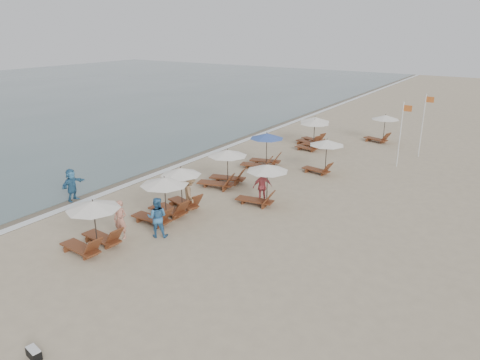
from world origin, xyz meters
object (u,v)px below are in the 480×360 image
Objects in this scene: lounger_station_2 at (178,192)px; inland_station_2 at (381,126)px; lounger_station_3 at (224,169)px; inland_station_1 at (323,152)px; duffel_bag at (34,353)px; lounger_station_1 at (161,199)px; beachgoer_mid_b at (190,193)px; beachgoer_mid_a at (157,217)px; beachgoer_near at (120,220)px; lounger_station_0 at (92,226)px; inland_station_0 at (262,181)px; flag_pole_near at (401,131)px; beachgoer_far_a at (262,187)px; lounger_station_4 at (263,151)px; waterline_walker at (72,185)px; lounger_station_6 at (312,129)px; lounger_station_5 at (312,133)px.

inland_station_2 is at bearing 77.90° from lounger_station_2.
lounger_station_3 is 6.70m from inland_station_1.
duffel_bag is at bearing -90.25° from inland_station_1.
lounger_station_1 reaches higher than beachgoer_mid_b.
duffel_bag is at bearing 76.73° from beachgoer_mid_a.
duffel_bag is at bearing -72.59° from beachgoer_near.
lounger_station_1 is at bearing 84.53° from lounger_station_0.
inland_station_0 is 11.83m from flag_pole_near.
lounger_station_0 is 2.84m from beachgoer_mid_a.
inland_station_1 is 1.48× the size of beachgoer_far_a.
lounger_station_1 is 5.36m from inland_station_0.
lounger_station_3 is at bearing -128.74° from flag_pole_near.
lounger_station_4 is at bearing 119.51° from inland_station_0.
beachgoer_far_a is 10.32m from waterline_walker.
flag_pole_near reaches higher than lounger_station_6.
beachgoer_far_a is at bearing -112.50° from flag_pole_near.
lounger_station_4 reaches higher than duffel_bag.
lounger_station_4 reaches higher than beachgoer_near.
lounger_station_2 is 10.58m from inland_station_1.
lounger_station_6 is 1.46× the size of waterline_walker.
beachgoer_mid_a reaches higher than duffel_bag.
lounger_station_0 reaches higher than duffel_bag.
lounger_station_0 is 1.43× the size of beachgoer_mid_b.
beachgoer_mid_a is at bearing -78.90° from lounger_station_3.
waterline_walker is at bearing -129.47° from flag_pole_near.
beachgoer_mid_b reaches higher than waterline_walker.
lounger_station_4 is 1.04× the size of inland_station_1.
inland_station_2 is at bearing 85.85° from inland_station_0.
inland_station_0 is (3.06, 4.39, 0.26)m from lounger_station_1.
lounger_station_0 is 1.01× the size of inland_station_1.
beachgoer_mid_a is at bearing 59.29° from lounger_station_0.
beachgoer_mid_b reaches higher than beachgoer_far_a.
beachgoer_near is (-3.81, -13.67, -0.53)m from inland_station_1.
lounger_station_6 is 1.49× the size of beachgoer_far_a.
inland_station_2 is (3.74, 5.29, 0.10)m from lounger_station_5.
lounger_station_1 reaches higher than beachgoer_near.
inland_station_2 is 30.93m from duffel_bag.
inland_station_1 is at bearing 13.07° from lounger_station_4.
beachgoer_far_a is (-0.69, -6.47, -0.54)m from inland_station_1.
lounger_station_4 is 8.57m from beachgoer_mid_b.
lounger_station_1 is 5.56m from beachgoer_far_a.
lounger_station_4 is 4.00m from inland_station_1.
inland_station_2 is at bearing 79.58° from lounger_station_0.
flag_pole_near is at bearing -157.92° from beachgoer_far_a.
lounger_station_3 is 8.28m from beachgoer_near.
beachgoer_far_a is at bearing -76.86° from lounger_station_6.
lounger_station_6 is (0.11, 7.63, 0.08)m from lounger_station_4.
inland_station_0 is at bearing 53.57° from beachgoer_near.
duffel_bag is at bearing 146.14° from beachgoer_mid_b.
beachgoer_far_a reaches higher than duffel_bag.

